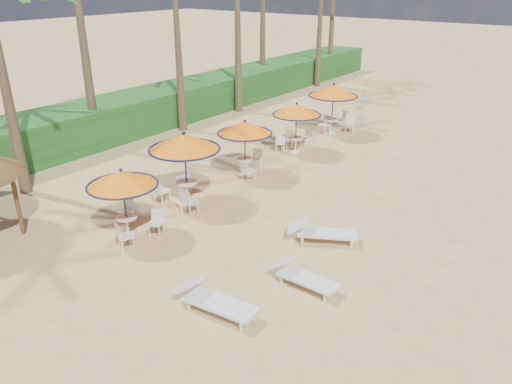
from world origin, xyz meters
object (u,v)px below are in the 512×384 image
station_1 (183,151)px  station_4 (334,97)px  lounger_near (213,299)px  station_2 (246,133)px  station_3 (296,115)px  lounger_far (320,231)px  lounger_mid (301,275)px  station_0 (124,187)px

station_1 → station_4: size_ratio=1.01×
station_4 → lounger_near: (4.88, -14.57, -1.50)m
station_1 → lounger_near: bearing=-40.0°
station_2 → lounger_near: size_ratio=1.05×
station_3 → station_4: 3.51m
station_3 → lounger_far: (5.16, -6.56, -1.32)m
station_2 → station_4: 7.10m
station_4 → lounger_near: 15.43m
lounger_far → station_3: bearing=99.5°
station_1 → lounger_mid: station_1 is taller
station_1 → lounger_mid: bearing=-17.9°
station_4 → lounger_near: size_ratio=1.18×
station_3 → lounger_near: 12.15m
station_1 → station_2: (0.07, 3.34, -0.16)m
station_3 → station_2: bearing=-89.9°
station_1 → station_3: size_ratio=1.14×
station_0 → lounger_far: bearing=33.4°
station_0 → station_3: bearing=91.7°
station_3 → lounger_near: size_ratio=1.05×
station_2 → station_3: size_ratio=1.00×
station_4 → station_3: bearing=-89.8°
lounger_far → station_1: bearing=155.4°
station_1 → station_4: station_1 is taller
lounger_far → lounger_near: bearing=-122.4°
station_2 → station_4: size_ratio=0.89×
station_3 → station_4: size_ratio=0.89×
station_4 → lounger_far: bearing=-62.8°
station_4 → lounger_near: bearing=-71.5°
lounger_far → station_2: bearing=121.4°
station_4 → lounger_mid: size_ratio=1.37×
lounger_mid → station_0: bearing=-170.5°
station_1 → lounger_near: (4.93, -4.13, -1.54)m
station_1 → lounger_near: size_ratio=1.19×
station_2 → station_3: (-0.00, 3.59, -0.07)m
station_0 → lounger_far: (4.86, 3.21, -1.28)m
station_4 → lounger_mid: 13.83m
lounger_near → lounger_far: (0.29, 4.50, -0.01)m
station_0 → station_4: station_4 is taller
station_1 → lounger_mid: 6.53m
station_3 → lounger_mid: station_3 is taller
station_1 → lounger_far: station_1 is taller
lounger_near → lounger_far: 4.51m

